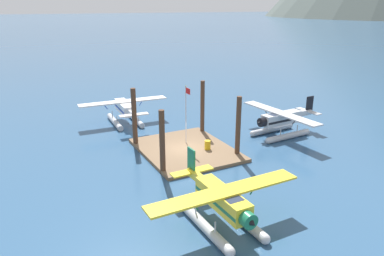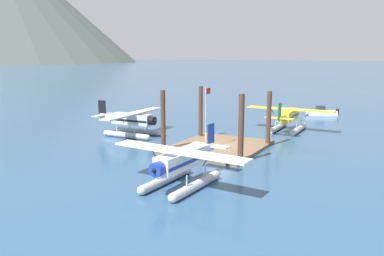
{
  "view_description": "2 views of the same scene",
  "coord_description": "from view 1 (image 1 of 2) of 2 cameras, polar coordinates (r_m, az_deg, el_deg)",
  "views": [
    {
      "loc": [
        29.22,
        -14.53,
        13.46
      ],
      "look_at": [
        -2.26,
        1.84,
        1.4
      ],
      "focal_mm": 34.01,
      "sensor_mm": 36.0,
      "label": 1
    },
    {
      "loc": [
        -33.3,
        -15.72,
        9.08
      ],
      "look_at": [
        0.86,
        3.42,
        1.6
      ],
      "focal_mm": 36.0,
      "sensor_mm": 36.0,
      "label": 2
    }
  ],
  "objects": [
    {
      "name": "dock_platform",
      "position": [
        35.25,
        -0.96,
        -3.43
      ],
      "size": [
        10.09,
        8.22,
        0.3
      ],
      "primitive_type": "cube",
      "color": "brown",
      "rests_on": "ground"
    },
    {
      "name": "flagpole",
      "position": [
        35.34,
        -0.88,
        3.15
      ],
      "size": [
        0.95,
        0.1,
        5.85
      ],
      "color": "silver",
      "rests_on": "dock_platform"
    },
    {
      "name": "fuel_drum",
      "position": [
        34.84,
        2.46,
        -2.67
      ],
      "size": [
        0.62,
        0.62,
        0.88
      ],
      "color": "gold",
      "rests_on": "dock_platform"
    },
    {
      "name": "ground_plane",
      "position": [
        35.3,
        -0.96,
        -3.65
      ],
      "size": [
        1200.0,
        1200.0,
        0.0
      ],
      "primitive_type": "plane",
      "color": "#2D5175"
    },
    {
      "name": "piling_far_left",
      "position": [
        39.25,
        1.65,
        3.21
      ],
      "size": [
        0.45,
        0.45,
        5.88
      ],
      "primitive_type": "cylinder",
      "color": "#4C3323",
      "rests_on": "ground"
    },
    {
      "name": "piling_near_left",
      "position": [
        36.12,
        -9.03,
        1.61
      ],
      "size": [
        0.49,
        0.49,
        5.89
      ],
      "primitive_type": "cylinder",
      "color": "#4C3323",
      "rests_on": "ground"
    },
    {
      "name": "seaplane_silver_bow_centre",
      "position": [
        40.13,
        13.77,
        0.99
      ],
      "size": [
        10.46,
        7.98,
        3.84
      ],
      "color": "#B7BABF",
      "rests_on": "ground"
    },
    {
      "name": "piling_near_right",
      "position": [
        29.83,
        -4.69,
        -2.3
      ],
      "size": [
        0.47,
        0.47,
        5.54
      ],
      "primitive_type": "cylinder",
      "color": "#4C3323",
      "rests_on": "ground"
    },
    {
      "name": "seaplane_yellow_stbd_aft",
      "position": [
        23.41,
        4.82,
        -11.82
      ],
      "size": [
        7.98,
        10.42,
        3.84
      ],
      "color": "#B7BABF",
      "rests_on": "ground"
    },
    {
      "name": "piling_far_right",
      "position": [
        33.42,
        7.25,
        0.14
      ],
      "size": [
        0.46,
        0.46,
        5.74
      ],
      "primitive_type": "cylinder",
      "color": "#4C3323",
      "rests_on": "ground"
    },
    {
      "name": "seaplane_white_port_aft",
      "position": [
        43.91,
        -10.54,
        2.74
      ],
      "size": [
        7.98,
        10.46,
        3.84
      ],
      "color": "#B7BABF",
      "rests_on": "ground"
    }
  ]
}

